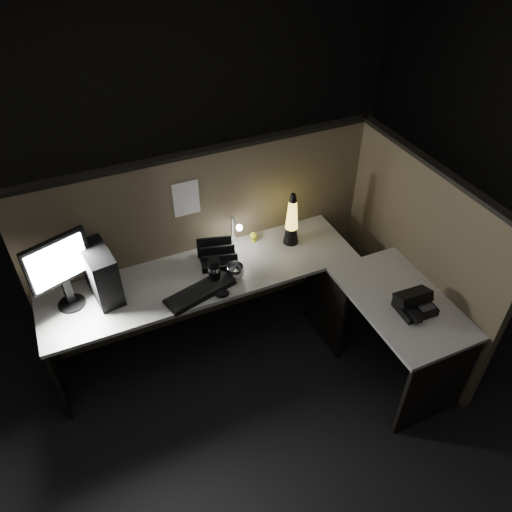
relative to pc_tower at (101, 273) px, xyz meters
name	(u,v)px	position (x,y,z in m)	size (l,w,h in m)	color
floor	(256,392)	(0.82, -0.68, -0.92)	(6.00, 6.00, 0.00)	black
room_shell	(256,212)	(0.82, -0.68, 0.70)	(6.00, 6.00, 6.00)	silver
partition_back	(207,241)	(0.82, 0.25, -0.17)	(2.66, 0.06, 1.50)	brown
partition_right	(414,259)	(2.15, -0.58, -0.17)	(0.06, 1.66, 1.50)	brown
desk	(264,307)	(1.00, -0.43, -0.34)	(2.60, 1.60, 0.73)	beige
pc_tower	(101,273)	(0.00, 0.00, 0.00)	(0.16, 0.36, 0.38)	black
monitor	(60,267)	(-0.23, 0.00, 0.14)	(0.41, 0.19, 0.54)	black
keyboard	(200,292)	(0.59, -0.26, -0.18)	(0.50, 0.17, 0.02)	black
mouse	(222,294)	(0.72, -0.34, -0.17)	(0.10, 0.07, 0.04)	black
clip_lamp	(236,231)	(1.02, 0.13, -0.05)	(0.05, 0.19, 0.24)	white
organizer	(218,257)	(0.83, 0.01, -0.14)	(0.31, 0.29, 0.20)	black
lava_lamp	(292,223)	(1.42, 0.00, -0.01)	(0.12, 0.12, 0.44)	black
travel_mug	(214,270)	(0.73, -0.18, -0.09)	(0.09, 0.09, 0.20)	black
steel_mug	(235,272)	(0.88, -0.21, -0.14)	(0.13, 0.13, 0.10)	#B8B8BF
figurine	(254,236)	(1.16, 0.12, -0.14)	(0.06, 0.06, 0.06)	yellow
pinned_paper	(186,199)	(0.69, 0.21, 0.28)	(0.19, 0.00, 0.27)	white
desk_phone	(414,303)	(1.84, -0.98, -0.14)	(0.24, 0.25, 0.14)	black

